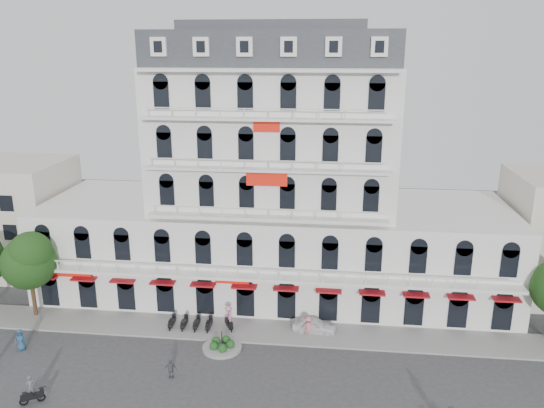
{
  "coord_description": "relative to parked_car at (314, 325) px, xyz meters",
  "views": [
    {
      "loc": [
        5.27,
        -31.36,
        23.62
      ],
      "look_at": [
        0.66,
        10.0,
        11.27
      ],
      "focal_mm": 35.0,
      "sensor_mm": 36.0,
      "label": 1
    }
  ],
  "objects": [
    {
      "name": "ground",
      "position": [
        -4.37,
        -9.5,
        -0.64
      ],
      "size": [
        120.0,
        120.0,
        0.0
      ],
      "primitive_type": "plane",
      "color": "#38383A",
      "rests_on": "ground"
    },
    {
      "name": "sidewalk",
      "position": [
        -4.37,
        -0.5,
        -0.56
      ],
      "size": [
        53.0,
        4.0,
        0.16
      ],
      "primitive_type": "cube",
      "color": "gray",
      "rests_on": "ground"
    },
    {
      "name": "main_building",
      "position": [
        -4.37,
        8.5,
        9.32
      ],
      "size": [
        45.0,
        15.0,
        25.8
      ],
      "color": "silver",
      "rests_on": "ground"
    },
    {
      "name": "flank_building_west",
      "position": [
        -34.37,
        10.5,
        5.36
      ],
      "size": [
        14.0,
        10.0,
        12.0
      ],
      "primitive_type": "cube",
      "color": "beige",
      "rests_on": "ground"
    },
    {
      "name": "traffic_island",
      "position": [
        -7.38,
        -3.5,
        -0.39
      ],
      "size": [
        3.2,
        3.2,
        1.6
      ],
      "color": "gray",
      "rests_on": "ground"
    },
    {
      "name": "parked_scooter_row",
      "position": [
        -10.72,
        -0.7,
        -0.64
      ],
      "size": [
        4.4,
        1.8,
        1.1
      ],
      "primitive_type": null,
      "color": "black",
      "rests_on": "ground"
    },
    {
      "name": "tree_west_inner",
      "position": [
        -25.32,
        -0.02,
        5.04
      ],
      "size": [
        4.76,
        4.76,
        8.25
      ],
      "color": "#382314",
      "rests_on": "ground"
    },
    {
      "name": "parked_car",
      "position": [
        0.0,
        0.0,
        0.0
      ],
      "size": [
        3.89,
        1.82,
        1.29
      ],
      "primitive_type": "imported",
      "rotation": [
        0.0,
        0.0,
        1.49
      ],
      "color": "white",
      "rests_on": "ground"
    },
    {
      "name": "rider_west",
      "position": [
        -19.0,
        -11.7,
        0.32
      ],
      "size": [
        1.53,
        1.06,
        2.15
      ],
      "rotation": [
        0.0,
        0.0,
        0.53
      ],
      "color": "black",
      "rests_on": "ground"
    },
    {
      "name": "rider_center",
      "position": [
        -7.38,
        -0.42,
        0.58
      ],
      "size": [
        1.14,
        1.57,
        2.3
      ],
      "rotation": [
        0.0,
        0.0,
        5.19
      ],
      "color": "black",
      "rests_on": "ground"
    },
    {
      "name": "pedestrian_left",
      "position": [
        -23.53,
        -5.44,
        0.27
      ],
      "size": [
        1.05,
        0.89,
        1.82
      ],
      "primitive_type": "imported",
      "rotation": [
        0.0,
        0.0,
        0.42
      ],
      "color": "navy",
      "rests_on": "ground"
    },
    {
      "name": "pedestrian_mid",
      "position": [
        -10.33,
        -7.83,
        0.14
      ],
      "size": [
        0.95,
        0.47,
        1.57
      ],
      "primitive_type": "imported",
      "rotation": [
        0.0,
        0.0,
        3.24
      ],
      "color": "#525359",
      "rests_on": "ground"
    },
    {
      "name": "pedestrian_right",
      "position": [
        -0.48,
        -0.7,
        0.26
      ],
      "size": [
        1.22,
        0.78,
        1.8
      ],
      "primitive_type": "imported",
      "rotation": [
        0.0,
        0.0,
        3.24
      ],
      "color": "#CC6C73",
      "rests_on": "ground"
    }
  ]
}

